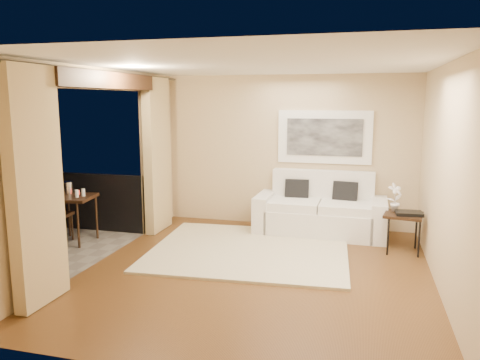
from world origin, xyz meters
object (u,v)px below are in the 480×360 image
(side_table, at_px, (403,218))
(bistro_table, at_px, (72,201))
(ice_bucket, at_px, (68,188))
(sofa, at_px, (320,212))
(balcony_chair_far, at_px, (52,209))
(orchid, at_px, (395,197))
(balcony_chair_near, at_px, (25,221))

(side_table, relative_size, bistro_table, 0.82)
(bistro_table, height_order, ice_bucket, ice_bucket)
(sofa, relative_size, balcony_chair_far, 2.24)
(orchid, distance_m, balcony_chair_near, 5.35)
(orchid, xyz_separation_m, bistro_table, (-4.94, -0.96, -0.13))
(ice_bucket, bearing_deg, balcony_chair_far, -102.85)
(sofa, distance_m, side_table, 1.48)
(side_table, distance_m, ice_bucket, 5.29)
(bistro_table, xyz_separation_m, ice_bucket, (-0.16, 0.13, 0.18))
(balcony_chair_far, bearing_deg, orchid, -173.03)
(balcony_chair_near, distance_m, ice_bucket, 1.25)
(side_table, bearing_deg, balcony_chair_near, -159.25)
(orchid, distance_m, ice_bucket, 5.17)
(balcony_chair_far, distance_m, ice_bucket, 0.44)
(balcony_chair_far, relative_size, ice_bucket, 4.88)
(side_table, height_order, bistro_table, bistro_table)
(ice_bucket, bearing_deg, bistro_table, -38.42)
(sofa, bearing_deg, side_table, -28.05)
(sofa, distance_m, balcony_chair_near, 4.61)
(orchid, bearing_deg, side_table, -44.50)
(balcony_chair_near, height_order, ice_bucket, balcony_chair_near)
(balcony_chair_far, bearing_deg, ice_bucket, -108.45)
(ice_bucket, bearing_deg, balcony_chair_near, -82.31)
(sofa, distance_m, orchid, 1.37)
(bistro_table, height_order, balcony_chair_far, balcony_chair_far)
(orchid, distance_m, balcony_chair_far, 5.31)
(bistro_table, bearing_deg, side_table, 9.32)
(orchid, relative_size, ice_bucket, 2.18)
(sofa, xyz_separation_m, side_table, (1.29, -0.71, 0.16))
(orchid, relative_size, bistro_table, 0.58)
(side_table, bearing_deg, bistro_table, -170.68)
(sofa, height_order, side_table, sofa)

